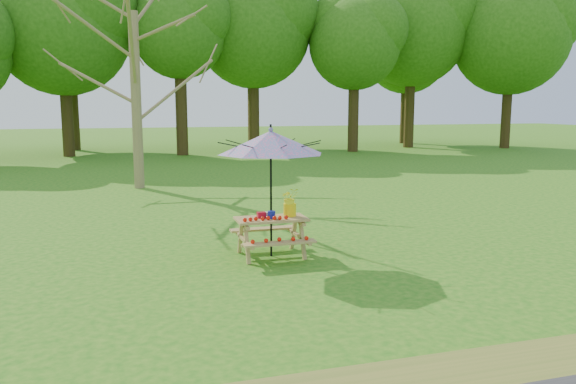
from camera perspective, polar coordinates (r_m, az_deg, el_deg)
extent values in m
cylinder|color=olive|center=(17.98, -15.17, 8.87)|extent=(0.38, 0.38, 5.35)
cube|color=#AD854E|center=(9.54, -1.73, -2.75)|extent=(1.20, 0.62, 0.04)
cube|color=#AD854E|center=(9.09, -0.82, -5.21)|extent=(1.20, 0.22, 0.04)
cube|color=#AD854E|center=(10.13, -2.53, -3.76)|extent=(1.20, 0.22, 0.04)
cylinder|color=black|center=(9.46, -1.74, 0.07)|extent=(0.04, 0.04, 2.25)
cone|color=teal|center=(9.37, -1.76, 5.06)|extent=(1.83, 1.83, 0.39)
sphere|color=teal|center=(9.36, -1.77, 6.36)|extent=(0.08, 0.08, 0.08)
cube|color=#A90D24|center=(9.53, -2.73, -2.35)|extent=(0.14, 0.12, 0.10)
cylinder|color=#13209C|center=(9.46, -1.68, -2.33)|extent=(0.13, 0.13, 0.13)
cube|color=silver|center=(9.68, -2.15, -2.25)|extent=(0.13, 0.13, 0.07)
cylinder|color=yellow|center=(9.66, 0.19, -1.82)|extent=(0.22, 0.22, 0.22)
imported|color=#FEFF28|center=(9.62, 0.19, -0.57)|extent=(0.30, 0.26, 0.33)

